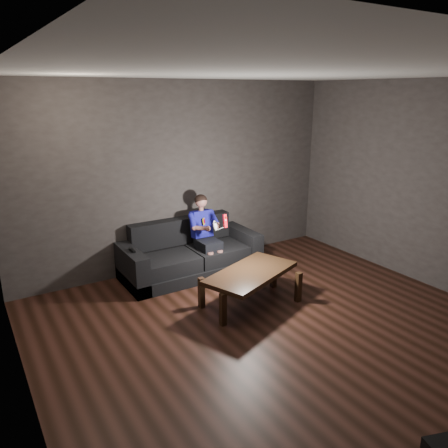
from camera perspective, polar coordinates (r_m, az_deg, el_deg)
floor at (r=4.89m, az=8.36°, el=-14.46°), size 5.00×5.00×0.00m
back_wall at (r=6.39m, az=-5.67°, el=6.21°), size 5.00×0.04×2.70m
left_wall at (r=3.37m, az=-25.37°, el=-5.37°), size 0.04×5.00×2.70m
right_wall at (r=6.24m, az=26.89°, el=4.18°), size 0.04×5.00×2.70m
ceiling at (r=4.18m, az=10.02°, el=18.98°), size 5.00×5.00×0.02m
sofa at (r=6.31m, az=-4.44°, el=-4.34°), size 1.96×0.85×0.76m
child at (r=6.23m, az=-2.50°, el=-0.55°), size 0.43×0.53×1.06m
wii_remote_red at (r=5.87m, az=0.13°, el=0.41°), size 0.04×0.07×0.19m
nunchuk_white at (r=5.81m, az=-1.18°, el=-0.19°), size 0.07×0.09×0.14m
wii_remote_black at (r=5.82m, az=-11.92°, el=-3.37°), size 0.04×0.15×0.03m
coffee_table at (r=5.36m, az=3.53°, el=-6.74°), size 1.35×1.00×0.44m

